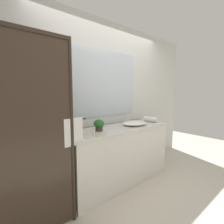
{
  "coord_description": "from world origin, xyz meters",
  "views": [
    {
      "loc": [
        -1.78,
        -1.9,
        1.44
      ],
      "look_at": [
        -0.15,
        0.0,
        1.15
      ],
      "focal_mm": 27.05,
      "sensor_mm": 36.0,
      "label": 1
    }
  ],
  "objects": [
    {
      "name": "vanity_cabinet",
      "position": [
        0.0,
        0.01,
        0.45
      ],
      "size": [
        1.8,
        0.58,
        0.9
      ],
      "color": "silver",
      "rests_on": "ground_plane"
    },
    {
      "name": "ground_plane",
      "position": [
        0.0,
        0.0,
        0.0
      ],
      "size": [
        8.0,
        8.0,
        0.0
      ],
      "primitive_type": "plane",
      "color": "beige"
    },
    {
      "name": "amenity_bottle_shampoo",
      "position": [
        -0.6,
        -0.17,
        0.95
      ],
      "size": [
        0.03,
        0.03,
        0.1
      ],
      "color": "white",
      "rests_on": "vanity_cabinet"
    },
    {
      "name": "sink_basin",
      "position": [
        0.31,
        -0.04,
        0.93
      ],
      "size": [
        0.45,
        0.34,
        0.07
      ],
      "primitive_type": "ellipsoid",
      "color": "white",
      "rests_on": "vanity_cabinet"
    },
    {
      "name": "amenity_bottle_lotion",
      "position": [
        -0.25,
        0.08,
        0.94
      ],
      "size": [
        0.02,
        0.02,
        0.08
      ],
      "color": "silver",
      "rests_on": "vanity_cabinet"
    },
    {
      "name": "rolled_towel_near_edge",
      "position": [
        0.76,
        -0.03,
        0.95
      ],
      "size": [
        0.14,
        0.25,
        0.1
      ],
      "primitive_type": "cylinder",
      "rotation": [
        1.57,
        0.0,
        0.18
      ],
      "color": "white",
      "rests_on": "vanity_cabinet"
    },
    {
      "name": "faucet",
      "position": [
        0.31,
        0.13,
        0.96
      ],
      "size": [
        0.17,
        0.14,
        0.17
      ],
      "color": "silver",
      "rests_on": "vanity_cabinet"
    },
    {
      "name": "potted_plant",
      "position": [
        -0.4,
        -0.01,
        0.99
      ],
      "size": [
        0.15,
        0.15,
        0.16
      ],
      "color": "#473828",
      "rests_on": "vanity_cabinet"
    },
    {
      "name": "shower_enclosure",
      "position": [
        -1.28,
        -0.19,
        1.03
      ],
      "size": [
        1.2,
        0.59,
        2.0
      ],
      "color": "#2D2319",
      "rests_on": "ground_plane"
    },
    {
      "name": "soap_dish",
      "position": [
        -0.69,
        -0.01,
        0.91
      ],
      "size": [
        0.1,
        0.07,
        0.04
      ],
      "color": "silver",
      "rests_on": "vanity_cabinet"
    },
    {
      "name": "wall_back_with_mirror",
      "position": [
        0.0,
        0.34,
        1.31
      ],
      "size": [
        4.4,
        0.06,
        2.6
      ],
      "color": "silver",
      "rests_on": "ground_plane"
    }
  ]
}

